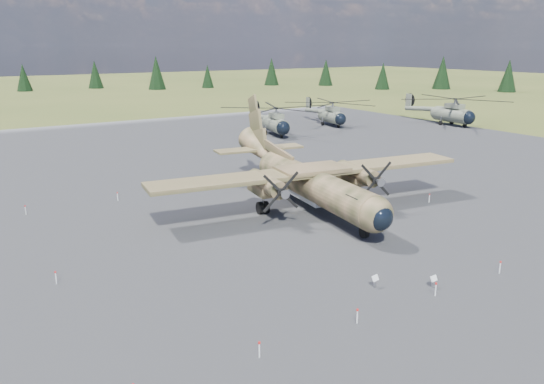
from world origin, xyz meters
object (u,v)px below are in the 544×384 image
transport_plane (306,176)px  helicopter_near (275,115)px  helicopter_mid (331,109)px  helicopter_far (452,106)px

transport_plane → helicopter_near: size_ratio=1.29×
transport_plane → helicopter_mid: transport_plane is taller
helicopter_mid → transport_plane: bearing=-120.1°
helicopter_near → helicopter_far: bearing=0.1°
helicopter_near → helicopter_mid: helicopter_near is taller
helicopter_near → helicopter_mid: (14.34, 3.63, -0.16)m
helicopter_mid → helicopter_near: bearing=-155.1°
transport_plane → helicopter_mid: 50.46m
helicopter_near → helicopter_mid: size_ratio=1.06×
transport_plane → helicopter_mid: (32.98, 38.19, 0.33)m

